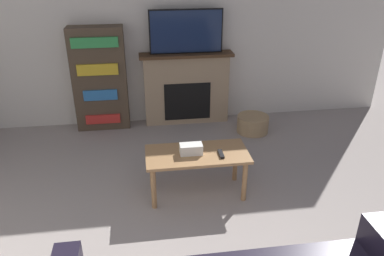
{
  "coord_description": "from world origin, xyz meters",
  "views": [
    {
      "loc": [
        -0.32,
        -0.87,
        2.29
      ],
      "look_at": [
        0.16,
        2.49,
        0.66
      ],
      "focal_mm": 35.0,
      "sensor_mm": 36.0,
      "label": 1
    }
  ],
  "objects_px": {
    "coffee_table": "(197,159)",
    "storage_basket": "(253,124)",
    "bookshelf": "(100,79)",
    "fireplace": "(186,88)",
    "tv": "(186,32)"
  },
  "relations": [
    {
      "from": "fireplace",
      "to": "tv",
      "type": "height_order",
      "value": "tv"
    },
    {
      "from": "fireplace",
      "to": "storage_basket",
      "type": "xyz_separation_m",
      "value": [
        0.86,
        -0.47,
        -0.4
      ]
    },
    {
      "from": "fireplace",
      "to": "tv",
      "type": "bearing_deg",
      "value": -90.0
    },
    {
      "from": "fireplace",
      "to": "storage_basket",
      "type": "relative_size",
      "value": 2.98
    },
    {
      "from": "storage_basket",
      "to": "coffee_table",
      "type": "bearing_deg",
      "value": -126.63
    },
    {
      "from": "coffee_table",
      "to": "storage_basket",
      "type": "distance_m",
      "value": 1.67
    },
    {
      "from": "bookshelf",
      "to": "coffee_table",
      "type": "bearing_deg",
      "value": -59.3
    },
    {
      "from": "coffee_table",
      "to": "bookshelf",
      "type": "xyz_separation_m",
      "value": [
        -1.05,
        1.77,
        0.3
      ]
    },
    {
      "from": "tv",
      "to": "coffee_table",
      "type": "distance_m",
      "value": 1.99
    },
    {
      "from": "fireplace",
      "to": "coffee_table",
      "type": "relative_size",
      "value": 1.26
    },
    {
      "from": "fireplace",
      "to": "tv",
      "type": "xyz_separation_m",
      "value": [
        0.0,
        -0.02,
        0.79
      ]
    },
    {
      "from": "coffee_table",
      "to": "bookshelf",
      "type": "relative_size",
      "value": 0.72
    },
    {
      "from": "tv",
      "to": "storage_basket",
      "type": "distance_m",
      "value": 1.53
    },
    {
      "from": "fireplace",
      "to": "tv",
      "type": "relative_size",
      "value": 1.31
    },
    {
      "from": "fireplace",
      "to": "storage_basket",
      "type": "distance_m",
      "value": 1.06
    }
  ]
}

